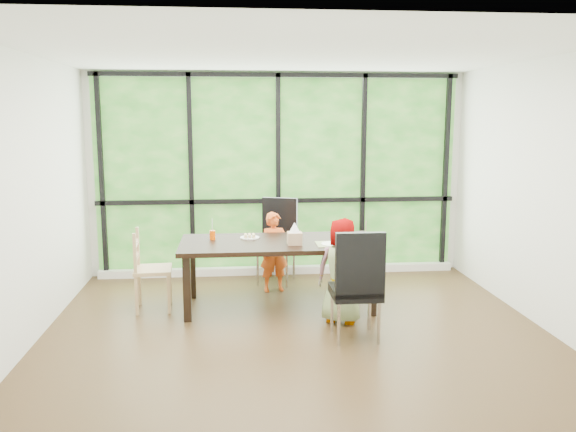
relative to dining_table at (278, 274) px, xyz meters
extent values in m
plane|color=black|center=(0.11, -0.77, -0.38)|extent=(5.00, 5.00, 0.00)
plane|color=silver|center=(0.11, 1.48, 0.98)|extent=(5.00, 0.00, 5.00)
cube|color=#1B5316|center=(0.11, 1.46, 0.98)|extent=(4.80, 0.02, 2.65)
cube|color=silver|center=(0.11, 1.38, -0.33)|extent=(4.80, 0.12, 0.10)
cube|color=black|center=(0.00, 0.00, 0.00)|extent=(2.21, 1.10, 0.75)
cube|color=black|center=(0.05, 0.95, 0.17)|extent=(0.59, 0.59, 1.08)
cube|color=black|center=(0.66, -1.03, 0.17)|extent=(0.46, 0.46, 1.08)
cube|color=#A68756|center=(-1.38, 0.03, 0.08)|extent=(0.43, 0.45, 0.90)
imported|color=#D95019|center=(0.00, 0.61, 0.11)|extent=(0.39, 0.30, 0.98)
imported|color=gray|center=(0.64, -0.57, 0.17)|extent=(0.63, 0.54, 1.10)
cube|color=tan|center=(0.61, -0.21, 0.38)|extent=(0.41, 0.30, 0.01)
cylinder|color=white|center=(-0.31, 0.19, 0.38)|extent=(0.22, 0.22, 0.01)
cylinder|color=white|center=(0.58, -0.25, 0.38)|extent=(0.26, 0.26, 0.02)
cylinder|color=#FF5500|center=(-0.73, 0.16, 0.43)|extent=(0.07, 0.07, 0.10)
cylinder|color=#5ABD37|center=(0.92, -0.27, 0.44)|extent=(0.08, 0.08, 0.12)
cube|color=tan|center=(0.16, -0.17, 0.44)|extent=(0.15, 0.15, 0.13)
cylinder|color=white|center=(-0.73, 0.16, 0.52)|extent=(0.01, 0.04, 0.20)
cylinder|color=pink|center=(0.92, -0.27, 0.54)|extent=(0.01, 0.04, 0.20)
cone|color=white|center=(0.16, -0.17, 0.56)|extent=(0.12, 0.12, 0.11)
camera|label=1|loc=(-0.50, -6.36, 1.75)|focal=36.60mm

